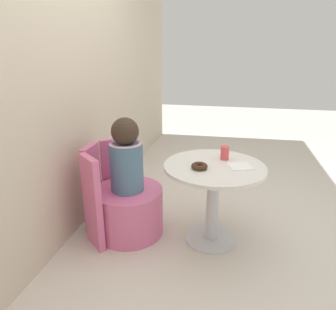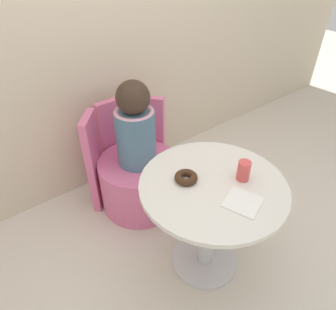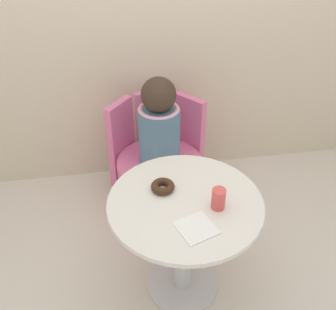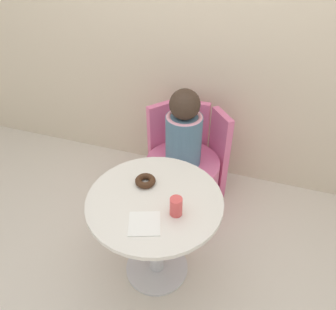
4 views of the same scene
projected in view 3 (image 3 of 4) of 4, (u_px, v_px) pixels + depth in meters
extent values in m
plane|color=beige|center=(181.00, 284.00, 2.22)|extent=(12.00, 12.00, 0.00)
cube|color=beige|center=(151.00, 9.00, 2.42)|extent=(6.00, 0.06, 2.40)
cylinder|color=silver|center=(183.00, 283.00, 2.21)|extent=(0.40, 0.40, 0.02)
cylinder|color=silver|center=(184.00, 247.00, 2.03)|extent=(0.09, 0.09, 0.59)
cylinder|color=silver|center=(185.00, 203.00, 1.85)|extent=(0.74, 0.74, 0.02)
cylinder|color=#DB6693|center=(160.00, 183.00, 2.63)|extent=(0.55, 0.55, 0.38)
cube|color=#DB6693|center=(154.00, 138.00, 2.78)|extent=(0.23, 0.05, 0.72)
cube|color=#DB6693|center=(188.00, 144.00, 2.72)|extent=(0.19, 0.21, 0.72)
cube|color=#DB6693|center=(122.00, 150.00, 2.66)|extent=(0.19, 0.21, 0.72)
cylinder|color=slate|center=(159.00, 136.00, 2.41)|extent=(0.26, 0.26, 0.38)
torus|color=pink|center=(159.00, 111.00, 2.31)|extent=(0.25, 0.25, 0.04)
sphere|color=#38281E|center=(159.00, 95.00, 2.25)|extent=(0.21, 0.21, 0.21)
torus|color=#3D2314|center=(163.00, 186.00, 1.91)|extent=(0.12, 0.12, 0.04)
cylinder|color=#DB4C4C|center=(218.00, 199.00, 1.78)|extent=(0.06, 0.06, 0.10)
cube|color=white|center=(196.00, 228.00, 1.71)|extent=(0.20, 0.20, 0.01)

